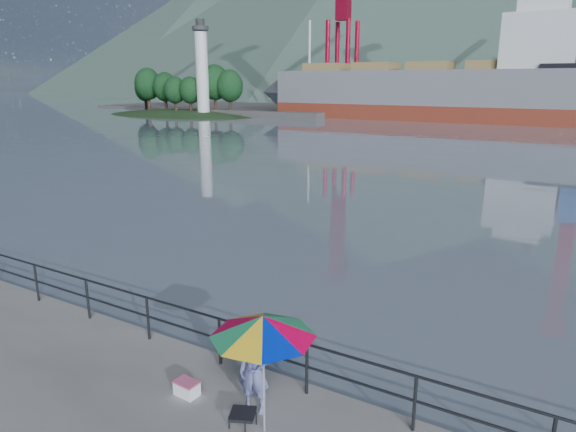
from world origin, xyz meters
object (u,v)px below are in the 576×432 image
at_px(fisherman, 255,371).
at_px(bulk_carrier, 438,90).
at_px(cooler_bag, 187,389).
at_px(beach_umbrella, 263,326).

relative_size(fisherman, bulk_carrier, 0.03).
bearing_deg(fisherman, cooler_bag, 177.83).
bearing_deg(cooler_bag, beach_umbrella, 0.18).
height_order(beach_umbrella, cooler_bag, beach_umbrella).
xyz_separation_m(beach_umbrella, cooler_bag, (-1.77, 0.11, -1.77)).
bearing_deg(beach_umbrella, bulk_carrier, 103.18).
height_order(fisherman, beach_umbrella, beach_umbrella).
distance_m(beach_umbrella, bulk_carrier, 74.01).
bearing_deg(cooler_bag, bulk_carrier, 105.44).
relative_size(cooler_bag, bulk_carrier, 0.01).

